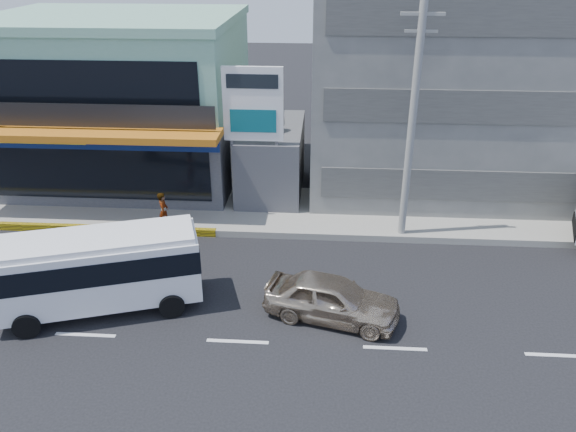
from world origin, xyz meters
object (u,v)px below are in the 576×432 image
(sedan, at_px, (332,298))
(motorcycle_rider, at_px, (165,226))
(shop_building, at_px, (122,103))
(satellite_dish, at_px, (269,131))
(concrete_building, at_px, (477,44))
(billboard, at_px, (253,113))
(minibus, at_px, (97,267))
(utility_pole_near, at_px, (412,123))

(sedan, distance_m, motorcycle_rider, 8.54)
(shop_building, bearing_deg, satellite_dish, -20.21)
(shop_building, distance_m, motorcycle_rider, 9.13)
(shop_building, bearing_deg, motorcycle_rider, -62.07)
(concrete_building, height_order, billboard, concrete_building)
(satellite_dish, xyz_separation_m, motorcycle_rider, (-4.00, -4.60, -2.82))
(sedan, relative_size, motorcycle_rider, 1.98)
(concrete_building, bearing_deg, minibus, -137.86)
(billboard, relative_size, motorcycle_rider, 3.01)
(utility_pole_near, height_order, sedan, utility_pole_near)
(sedan, bearing_deg, minibus, 104.80)
(minibus, height_order, sedan, minibus)
(utility_pole_near, bearing_deg, concrete_building, 62.24)
(minibus, height_order, motorcycle_rider, minibus)
(satellite_dish, bearing_deg, shop_building, 159.79)
(sedan, bearing_deg, motorcycle_rider, 69.80)
(shop_building, xyz_separation_m, sedan, (11.00, -12.45, -3.22))
(minibus, bearing_deg, billboard, 60.16)
(sedan, bearing_deg, satellite_dish, 32.32)
(billboard, bearing_deg, satellite_dish, 74.48)
(billboard, height_order, utility_pole_near, utility_pole_near)
(shop_building, height_order, minibus, shop_building)
(satellite_dish, distance_m, utility_pole_near, 7.17)
(concrete_building, relative_size, billboard, 2.32)
(billboard, relative_size, utility_pole_near, 0.69)
(concrete_building, distance_m, utility_pole_near, 8.79)
(minibus, bearing_deg, motorcycle_rider, 79.39)
(satellite_dish, distance_m, minibus, 10.86)
(billboard, bearing_deg, minibus, -119.84)
(utility_pole_near, relative_size, sedan, 2.20)
(billboard, bearing_deg, shop_building, 147.68)
(minibus, xyz_separation_m, sedan, (7.92, -0.00, -0.91))
(concrete_building, height_order, satellite_dish, concrete_building)
(utility_pole_near, bearing_deg, satellite_dish, 149.04)
(satellite_dish, distance_m, billboard, 2.31)
(billboard, bearing_deg, motorcycle_rider, -141.34)
(shop_building, xyz_separation_m, minibus, (3.08, -12.45, -2.31))
(concrete_building, relative_size, motorcycle_rider, 6.98)
(minibus, bearing_deg, sedan, -0.00)
(shop_building, distance_m, utility_pole_near, 15.50)
(utility_pole_near, bearing_deg, shop_building, 154.94)
(shop_building, relative_size, minibus, 1.75)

